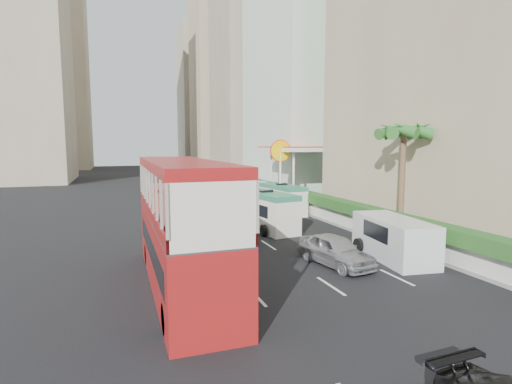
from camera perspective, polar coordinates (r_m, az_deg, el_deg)
name	(u,v)px	position (r m, az deg, el deg)	size (l,w,h in m)	color
ground_plane	(316,270)	(18.62, 8.61, -11.03)	(200.00, 200.00, 0.00)	black
double_decker_bus	(182,224)	(16.13, -10.49, -4.55)	(2.50, 11.00, 5.06)	maroon
car_silver_lane_a	(225,240)	(24.13, -4.38, -6.85)	(1.73, 4.95, 1.63)	#ACAEB3
car_silver_lane_b	(335,265)	(19.54, 11.21, -10.23)	(1.72, 4.29, 1.46)	#ACAEB3
van_asset	(245,216)	(31.84, -1.52, -3.51)	(2.13, 4.63, 1.29)	silver
minibus_near	(266,211)	(26.84, 1.39, -2.69)	(1.91, 5.72, 2.54)	silver
minibus_far	(282,199)	(33.31, 3.68, -1.00)	(1.78, 5.35, 2.37)	silver
panel_van_near	(393,238)	(21.19, 19.04, -6.30)	(2.03, 5.07, 2.03)	silver
panel_van_far	(260,194)	(38.31, 0.60, -0.24)	(2.02, 5.06, 2.02)	silver
sidewalk	(283,195)	(44.55, 3.84, -0.47)	(6.00, 120.00, 0.18)	#99968C
kerb_wall	(304,205)	(33.40, 6.83, -1.89)	(0.30, 44.00, 1.00)	silver
hedge	(304,195)	(33.29, 6.85, -0.44)	(1.10, 44.00, 0.70)	#2D6626
palm_tree	(402,183)	(25.54, 20.11, 1.21)	(0.36, 0.36, 6.40)	brown
shell_station	(299,172)	(42.89, 6.15, 2.80)	(6.50, 8.00, 5.50)	silver
tower_mid	(259,42)	(80.58, 0.45, 20.61)	(16.00, 16.00, 50.00)	tan
tower_far_a	(222,78)	(102.20, -4.82, 15.90)	(14.00, 14.00, 44.00)	tan
tower_far_b	(204,97)	(123.15, -7.44, 13.35)	(14.00, 14.00, 40.00)	tan
tower_left_b	(51,70)	(107.93, -27.28, 15.24)	(16.00, 16.00, 46.00)	tan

